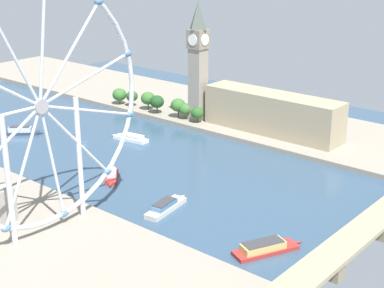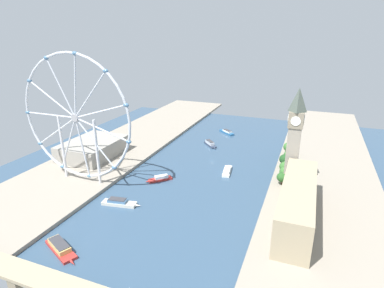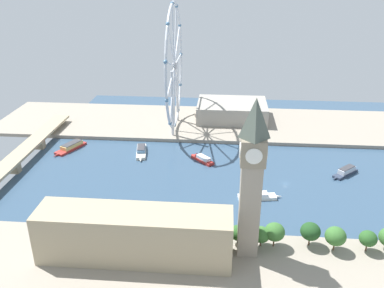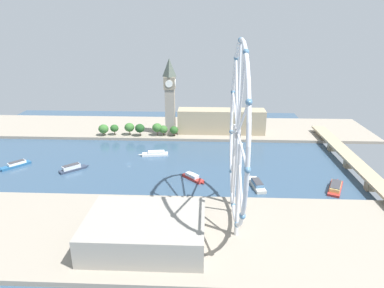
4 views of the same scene
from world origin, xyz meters
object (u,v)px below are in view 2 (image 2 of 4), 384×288
Objects in this scene: parliament_block at (297,203)px; tour_boat_1 at (60,247)px; riverside_hall at (93,148)px; clock_tower at (294,136)px; tour_boat_5 at (227,171)px; tour_boat_2 at (227,132)px; tour_boat_4 at (119,202)px; tour_boat_3 at (210,144)px; ferris_wheel at (75,119)px; tour_boat_0 at (160,178)px.

tour_boat_1 is at bearing 32.07° from parliament_block.
riverside_hall is (210.38, -49.91, -5.24)m from parliament_block.
tour_boat_5 is (58.04, -9.33, -44.66)m from clock_tower.
tour_boat_2 is at bearing 7.39° from tour_boat_5.
tour_boat_1 is 1.11× the size of tour_boat_5.
tour_boat_4 is at bearing 136.92° from tour_boat_5.
clock_tower is at bearing 24.20° from tour_boat_4.
tour_boat_3 is (-26.72, -215.60, 0.12)m from tour_boat_1.
riverside_hall is (201.17, 6.79, -35.32)m from clock_tower.
clock_tower is 3.24× the size of tour_boat_2.
clock_tower is at bearing 73.42° from tour_boat_1.
tour_boat_3 is (-104.16, -82.40, -8.81)m from riverside_hall.
tour_boat_4 is 109.20m from tour_boat_5.
ferris_wheel reaches higher than clock_tower.
ferris_wheel is at bearing 118.77° from riverside_hall.
tour_boat_2 is (-18.92, -159.29, 0.06)m from tour_boat_0.
ferris_wheel is 4.30× the size of tour_boat_2.
tour_boat_5 is (-65.68, -149.32, -0.41)m from tour_boat_1.
tour_boat_4 is at bearing 111.90° from tour_boat_1.
clock_tower is 192.00m from tour_boat_1.
tour_boat_1 is (132.93, 83.29, -14.18)m from parliament_block.
tour_boat_4 is at bearing -51.34° from tour_boat_3.
ferris_wheel reaches higher than tour_boat_4.
parliament_block reaches higher than tour_boat_0.
tour_boat_0 is 0.65× the size of tour_boat_4.
tour_boat_0 is at bearing 107.97° from tour_boat_1.
tour_boat_0 is 0.81× the size of tour_boat_2.
tour_boat_4 is at bearing 157.52° from ferris_wheel.
tour_boat_1 is at bearing 39.43° from tour_boat_0.
parliament_block is 95.37m from tour_boat_5.
tour_boat_1 is at bearing 122.54° from tour_boat_2.
tour_boat_3 is (97.01, -75.62, -44.13)m from clock_tower.
clock_tower is 4.03× the size of tour_boat_0.
tour_boat_1 reaches higher than tour_boat_2.
tour_boat_3 is at bearing 123.47° from tour_boat_2.
parliament_block is 2.98× the size of tour_boat_1.
riverside_hall is 3.19× the size of tour_boat_0.
ferris_wheel reaches higher than parliament_block.
tour_boat_5 is at bearing 173.12° from tour_boat_0.
tour_boat_0 is (110.36, 29.77, -44.62)m from clock_tower.
clock_tower is 204.36m from riverside_hall.
tour_boat_5 is at bearing 144.90° from tour_boat_2.
tour_boat_2 is 1.14× the size of tour_boat_3.
tour_boat_1 is 271.44m from tour_boat_2.
tour_boat_4 reaches higher than tour_boat_5.
tour_boat_1 is (-48.99, 81.37, -57.13)m from ferris_wheel.
tour_boat_3 is 0.71× the size of tour_boat_4.
ferris_wheel is 4.90× the size of tour_boat_3.
tour_boat_4 is (-52.11, 21.57, -57.29)m from ferris_wheel.
tour_boat_0 is 51.45m from tour_boat_4.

